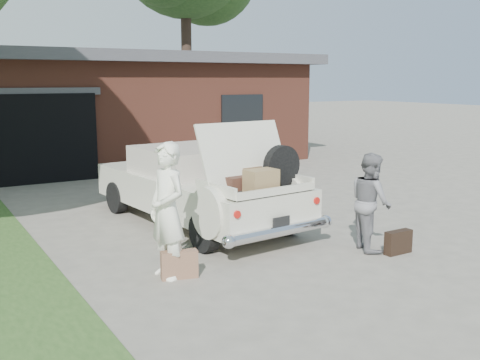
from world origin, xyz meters
TOP-DOWN VIEW (x-y plane):
  - ground at (0.00, 0.00)m, footprint 90.00×90.00m
  - house at (0.98, 11.47)m, footprint 12.80×7.80m
  - sedan at (0.24, 2.48)m, footprint 2.24×4.86m
  - woman_left at (-1.32, 0.21)m, footprint 0.52×0.70m
  - woman_right at (1.78, -0.24)m, footprint 0.76×0.86m
  - suitcase_left at (-1.23, 0.08)m, footprint 0.50×0.26m
  - suitcase_right at (1.98, -0.63)m, footprint 0.45×0.15m

SIDE VIEW (x-z plane):
  - ground at x=0.00m, z-range 0.00..0.00m
  - suitcase_right at x=1.98m, z-range 0.00..0.35m
  - suitcase_left at x=-1.23m, z-range 0.00..0.37m
  - sedan at x=0.24m, z-range -0.25..1.64m
  - woman_right at x=1.78m, z-range 0.00..1.47m
  - woman_left at x=-1.32m, z-range 0.00..1.77m
  - house at x=0.98m, z-range 0.02..3.32m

